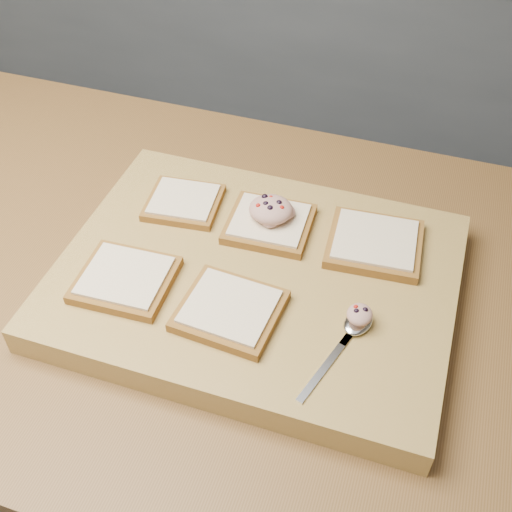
{
  "coord_description": "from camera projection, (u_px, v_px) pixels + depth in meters",
  "views": [
    {
      "loc": [
        0.3,
        -0.59,
        1.59
      ],
      "look_at": [
        0.11,
        -0.01,
        0.97
      ],
      "focal_mm": 45.0,
      "sensor_mm": 36.0,
      "label": 1
    }
  ],
  "objects": [
    {
      "name": "cutting_board",
      "position": [
        256.0,
        280.0,
        0.9
      ],
      "size": [
        0.54,
        0.41,
        0.04
      ],
      "primitive_type": "cube",
      "color": "tan",
      "rests_on": "island_counter"
    },
    {
      "name": "bread_far_right",
      "position": [
        375.0,
        243.0,
        0.91
      ],
      "size": [
        0.14,
        0.13,
        0.02
      ],
      "color": "brown",
      "rests_on": "cutting_board"
    },
    {
      "name": "bread_near_center",
      "position": [
        230.0,
        310.0,
        0.83
      ],
      "size": [
        0.13,
        0.12,
        0.02
      ],
      "color": "brown",
      "rests_on": "cutting_board"
    },
    {
      "name": "bread_near_left",
      "position": [
        125.0,
        279.0,
        0.86
      ],
      "size": [
        0.13,
        0.12,
        0.02
      ],
      "color": "brown",
      "rests_on": "cutting_board"
    },
    {
      "name": "bread_far_center",
      "position": [
        269.0,
        223.0,
        0.94
      ],
      "size": [
        0.13,
        0.12,
        0.02
      ],
      "color": "brown",
      "rests_on": "cutting_board"
    },
    {
      "name": "back_counter",
      "position": [
        359.0,
        69.0,
        2.21
      ],
      "size": [
        3.6,
        0.62,
        0.94
      ],
      "color": "slate",
      "rests_on": "ground"
    },
    {
      "name": "island_counter",
      "position": [
        207.0,
        422.0,
        1.27
      ],
      "size": [
        2.0,
        0.8,
        0.9
      ],
      "color": "slate",
      "rests_on": "ground"
    },
    {
      "name": "tuna_salad_dollop",
      "position": [
        271.0,
        209.0,
        0.93
      ],
      "size": [
        0.06,
        0.06,
        0.03
      ],
      "color": "tan",
      "rests_on": "bread_far_center"
    },
    {
      "name": "spoon_salad",
      "position": [
        360.0,
        314.0,
        0.8
      ],
      "size": [
        0.03,
        0.04,
        0.02
      ],
      "color": "tan",
      "rests_on": "spoon"
    },
    {
      "name": "spoon",
      "position": [
        354.0,
        328.0,
        0.81
      ],
      "size": [
        0.07,
        0.16,
        0.01
      ],
      "color": "silver",
      "rests_on": "cutting_board"
    },
    {
      "name": "bread_far_left",
      "position": [
        184.0,
        202.0,
        0.98
      ],
      "size": [
        0.12,
        0.11,
        0.02
      ],
      "color": "brown",
      "rests_on": "cutting_board"
    }
  ]
}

